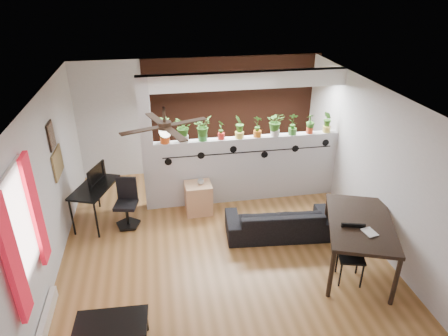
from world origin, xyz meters
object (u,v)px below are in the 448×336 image
Objects in this scene: potted_plant_1 at (184,129)px; potted_plant_4 at (240,126)px; potted_plant_7 at (293,123)px; potted_plant_9 at (328,121)px; cup at (201,182)px; coffee_table at (111,325)px; office_chair at (127,206)px; potted_plant_2 at (202,128)px; potted_plant_8 at (310,123)px; potted_plant_3 at (221,129)px; folding_chair at (351,248)px; computer_desk at (95,190)px; cube_shelf at (198,198)px; ceiling_fan at (165,128)px; potted_plant_5 at (258,125)px; dining_table at (360,227)px; sofa at (279,221)px; potted_plant_6 at (276,123)px; potted_plant_0 at (164,130)px.

potted_plant_1 is 1.04× the size of potted_plant_4.
potted_plant_1 reaches higher than potted_plant_7.
cup is (-2.56, -0.34, -0.92)m from potted_plant_9.
potted_plant_4 is 4.14m from coffee_table.
potted_plant_4 is 0.51× the size of office_chair.
potted_plant_2 reaches higher than potted_plant_8.
cup is at bearing -143.14° from potted_plant_3.
potted_plant_3 is at bearing 0.00° from potted_plant_1.
potted_plant_2 is 3.33m from folding_chair.
potted_plant_1 is at bearing 11.49° from computer_desk.
potted_plant_7 is 2.32m from cube_shelf.
coffee_table is at bearing -120.53° from potted_plant_3.
ceiling_fan is at bearing -144.00° from potted_plant_7.
potted_plant_4 is at bearing 180.00° from potted_plant_7.
dining_table is at bearing -66.72° from potted_plant_5.
folding_chair is (2.21, -2.55, -1.06)m from potted_plant_1.
potted_plant_3 is (1.07, 1.80, -0.76)m from ceiling_fan.
computer_desk reaches higher than sofa.
potted_plant_2 reaches higher than dining_table.
potted_plant_2 is at bearing -43.37° from sofa.
potted_plant_6 is at bearing 105.71° from dining_table.
cup is (-1.26, 0.97, 0.39)m from sofa.
dining_table is (1.72, -2.36, -0.80)m from potted_plant_3.
potted_plant_7 is at bearing -0.00° from potted_plant_5.
potted_plant_6 is 3.16m from office_chair.
ceiling_fan reaches higher than office_chair.
potted_plant_6 is at bearing 0.00° from potted_plant_4.
potted_plant_5 is 0.24× the size of sofa.
cup is at bearing -106.75° from potted_plant_2.
ceiling_fan reaches higher than potted_plant_4.
potted_plant_5 is at bearing 0.00° from potted_plant_2.
potted_plant_8 reaches higher than dining_table.
potted_plant_4 is 1.76m from potted_plant_9.
potted_plant_0 is at bearing 180.00° from potted_plant_4.
potted_plant_7 reaches higher than sofa.
potted_plant_4 is at bearing 0.00° from potted_plant_0.
potted_plant_2 is at bearing -180.00° from potted_plant_9.
potted_plant_8 is at bearing -0.00° from potted_plant_6.
ceiling_fan is at bearing -101.65° from potted_plant_1.
potted_plant_1 is 0.41× the size of computer_desk.
ceiling_fan is 1.33× the size of coffee_table.
potted_plant_8 is 5.04m from coffee_table.
potted_plant_7 reaches higher than computer_desk.
potted_plant_8 is 3.32× the size of cup.
coffee_table is at bearing -80.96° from computer_desk.
potted_plant_1 is at bearing 78.35° from ceiling_fan.
cube_shelf is (-1.56, -0.34, -1.29)m from potted_plant_6.
potted_plant_3 is at bearing -53.23° from sofa.
ceiling_fan is 2.81× the size of potted_plant_5.
potted_plant_7 is at bearing -180.00° from potted_plant_9.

